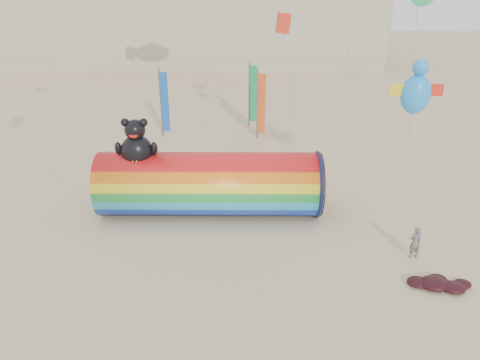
{
  "coord_description": "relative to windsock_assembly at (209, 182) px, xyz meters",
  "views": [
    {
      "loc": [
        0.65,
        -19.3,
        11.91
      ],
      "look_at": [
        0.5,
        1.5,
        2.4
      ],
      "focal_mm": 35.0,
      "sensor_mm": 36.0,
      "label": 1
    }
  ],
  "objects": [
    {
      "name": "ground",
      "position": [
        1.1,
        -2.61,
        -1.75
      ],
      "size": [
        160.0,
        160.0,
        0.0
      ],
      "primitive_type": "plane",
      "color": "#CCB58C",
      "rests_on": "ground"
    },
    {
      "name": "fabric_bundle",
      "position": [
        9.73,
        -6.33,
        -1.57
      ],
      "size": [
        2.62,
        1.35,
        0.41
      ],
      "color": "#3A0A10",
      "rests_on": "ground"
    },
    {
      "name": "kite_handler",
      "position": [
        9.4,
        -4.16,
        -0.97
      ],
      "size": [
        0.64,
        0.5,
        1.55
      ],
      "primitive_type": "imported",
      "rotation": [
        0.0,
        0.0,
        3.4
      ],
      "color": "#575B5E",
      "rests_on": "ground"
    },
    {
      "name": "festival_banners",
      "position": [
        0.42,
        13.02,
        0.89
      ],
      "size": [
        7.87,
        3.2,
        5.2
      ],
      "color": "#59595E",
      "rests_on": "ground"
    },
    {
      "name": "windsock_assembly",
      "position": [
        0.0,
        0.0,
        0.0
      ],
      "size": [
        11.42,
        3.48,
        5.26
      ],
      "color": "red",
      "rests_on": "ground"
    }
  ]
}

